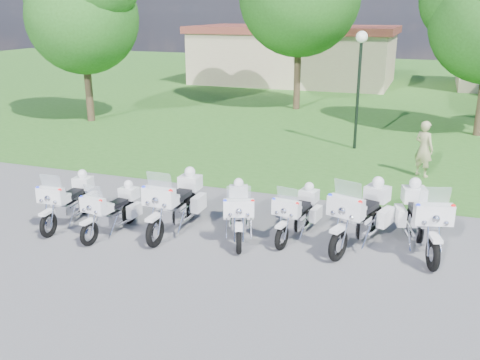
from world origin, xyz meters
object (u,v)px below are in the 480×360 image
(motorcycle_1, at_px, (113,210))
(bystander_a, at_px, (424,149))
(motorcycle_0, at_px, (69,200))
(motorcycle_3, at_px, (239,212))
(motorcycle_4, at_px, (298,213))
(lamp_post, at_px, (360,62))
(motorcycle_6, at_px, (421,218))
(motorcycle_2, at_px, (176,202))
(motorcycle_5, at_px, (361,214))

(motorcycle_1, height_order, bystander_a, bystander_a)
(motorcycle_0, bearing_deg, motorcycle_3, -175.46)
(motorcycle_4, distance_m, lamp_post, 9.53)
(motorcycle_0, xyz_separation_m, motorcycle_6, (8.53, 1.45, 0.11))
(motorcycle_1, relative_size, bystander_a, 1.14)
(motorcycle_2, relative_size, motorcycle_3, 1.18)
(motorcycle_3, relative_size, lamp_post, 0.48)
(motorcycle_3, bearing_deg, motorcycle_4, -179.58)
(motorcycle_0, distance_m, motorcycle_5, 7.31)
(motorcycle_5, height_order, bystander_a, bystander_a)
(motorcycle_1, bearing_deg, lamp_post, -106.39)
(motorcycle_1, xyz_separation_m, motorcycle_2, (1.40, 0.66, 0.13))
(motorcycle_2, distance_m, motorcycle_6, 5.82)
(motorcycle_4, bearing_deg, motorcycle_3, 30.14)
(motorcycle_1, bearing_deg, motorcycle_3, -158.50)
(motorcycle_3, height_order, motorcycle_4, motorcycle_3)
(bystander_a, bearing_deg, motorcycle_0, 76.81)
(motorcycle_6, bearing_deg, motorcycle_0, -6.16)
(motorcycle_1, height_order, motorcycle_4, motorcycle_4)
(motorcycle_0, height_order, motorcycle_4, motorcycle_0)
(motorcycle_4, bearing_deg, bystander_a, -103.91)
(motorcycle_4, relative_size, bystander_a, 1.16)
(motorcycle_3, relative_size, motorcycle_5, 0.85)
(motorcycle_2, bearing_deg, motorcycle_0, 11.74)
(motorcycle_1, relative_size, motorcycle_2, 0.82)
(motorcycle_3, distance_m, bystander_a, 7.78)
(motorcycle_3, height_order, bystander_a, bystander_a)
(motorcycle_0, distance_m, bystander_a, 11.14)
(motorcycle_2, relative_size, motorcycle_4, 1.21)
(motorcycle_2, xyz_separation_m, motorcycle_6, (5.75, 0.92, 0.01))
(motorcycle_6, bearing_deg, motorcycle_2, -6.66)
(motorcycle_3, distance_m, motorcycle_6, 4.22)
(motorcycle_2, xyz_separation_m, motorcycle_3, (1.59, 0.15, -0.09))
(motorcycle_3, relative_size, motorcycle_6, 0.85)
(motorcycle_0, xyz_separation_m, motorcycle_3, (4.38, 0.67, 0.01))
(motorcycle_1, bearing_deg, motorcycle_0, 0.74)
(motorcycle_0, relative_size, motorcycle_5, 0.88)
(motorcycle_2, distance_m, motorcycle_5, 4.48)
(motorcycle_4, bearing_deg, motorcycle_0, 21.16)
(motorcycle_6, bearing_deg, bystander_a, -104.40)
(motorcycle_5, bearing_deg, motorcycle_0, 27.40)
(motorcycle_3, bearing_deg, lamp_post, -118.36)
(motorcycle_1, xyz_separation_m, motorcycle_5, (5.83, 1.35, 0.15))
(motorcycle_1, height_order, motorcycle_3, motorcycle_3)
(motorcycle_3, xyz_separation_m, lamp_post, (1.39, 9.62, 2.73))
(motorcycle_0, xyz_separation_m, bystander_a, (8.39, 7.33, 0.29))
(motorcycle_1, bearing_deg, motorcycle_5, -160.53)
(motorcycle_4, bearing_deg, motorcycle_1, 26.38)
(motorcycle_4, bearing_deg, motorcycle_2, 22.07)
(bystander_a, bearing_deg, motorcycle_5, 114.76)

